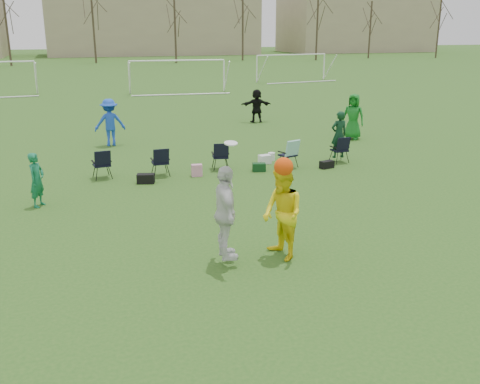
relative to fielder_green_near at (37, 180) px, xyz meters
name	(u,v)px	position (x,y,z in m)	size (l,w,h in m)	color
ground	(291,267)	(5.14, -5.78, -0.76)	(260.00, 260.00, 0.00)	#27551A
fielder_green_near	(37,180)	(0.00, 0.00, 0.00)	(0.55, 0.36, 1.52)	#136B44
fielder_blue	(110,122)	(2.57, 7.66, 0.22)	(1.27, 0.73, 1.96)	blue
fielder_green_far	(353,117)	(12.97, 5.81, 0.25)	(0.98, 0.64, 2.01)	#136C1E
fielder_black	(257,106)	(10.37, 11.35, 0.11)	(1.60, 0.51, 1.73)	black
center_contest	(259,212)	(4.60, -5.29, 0.33)	(1.99, 1.18, 2.62)	silver
sideline_setup	(249,153)	(6.89, 2.20, -0.21)	(9.17, 1.99, 1.87)	#0D321C
goal_mid	(177,67)	(9.14, 26.22, 1.16)	(7.40, 0.63, 2.46)	white
goal_right	(292,60)	(21.14, 32.22, 1.16)	(7.35, 1.14, 2.46)	white
tree_line	(96,26)	(5.38, 64.06, 4.33)	(110.28, 3.28, 11.40)	#382B21
building_row	(124,21)	(11.87, 90.22, 5.23)	(126.00, 16.00, 13.00)	tan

